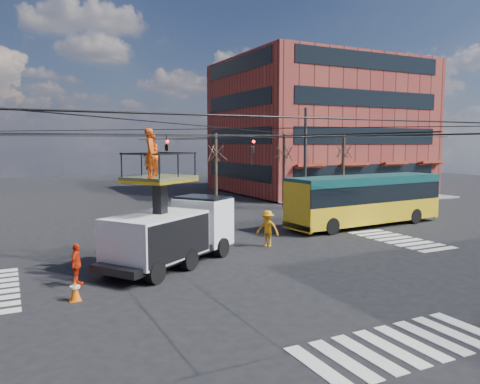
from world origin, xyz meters
name	(u,v)px	position (x,y,z in m)	size (l,w,h in m)	color
ground	(234,260)	(0.00, 0.00, 0.00)	(120.00, 120.00, 0.00)	black
sidewalk_ne	(327,193)	(21.00, 21.00, 0.06)	(18.00, 18.00, 0.12)	slate
crosswalks	(234,260)	(0.00, 0.00, 0.01)	(22.40, 22.40, 0.02)	silver
building_ne	(319,127)	(21.98, 23.98, 7.00)	(20.06, 16.06, 14.00)	maroon
overhead_network	(229,165)	(-0.07, 0.40, 4.29)	(24.24, 24.24, 8.00)	#2D2D30
tree_a	(216,152)	(5.00, 13.50, 4.63)	(2.00, 2.00, 6.00)	#382B21
tree_b	(284,151)	(11.00, 13.50, 4.63)	(2.00, 2.00, 6.00)	#382B21
tree_c	(344,151)	(17.00, 13.50, 4.63)	(2.00, 2.00, 6.00)	#382B21
utility_truck	(172,220)	(-2.73, 0.53, 1.96)	(7.07, 5.86, 5.84)	black
city_bus	(365,199)	(11.39, 4.31, 1.72)	(11.34, 3.46, 3.20)	gold
traffic_cone	(75,290)	(-7.15, -2.52, 0.37)	(0.36, 0.36, 0.73)	#F5600A
worker_ground	(76,265)	(-6.87, -0.79, 0.79)	(0.93, 0.39, 1.59)	red
flagger	(268,228)	(2.76, 1.79, 0.93)	(1.21, 0.69, 1.87)	orange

